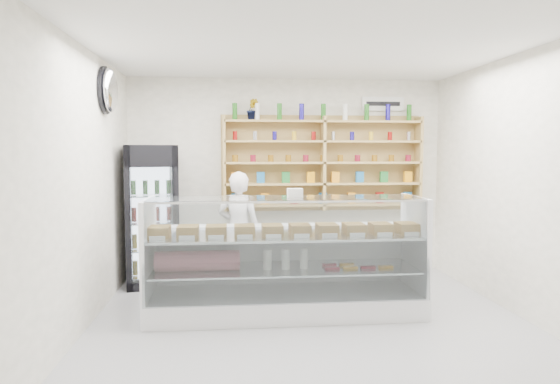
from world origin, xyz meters
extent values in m
plane|color=#9B9CA0|center=(0.00, 0.00, 0.00)|extent=(5.00, 5.00, 0.00)
plane|color=white|center=(0.00, 0.00, 2.80)|extent=(5.00, 5.00, 0.00)
plane|color=white|center=(0.00, 2.50, 1.40)|extent=(4.50, 0.00, 4.50)
plane|color=white|center=(0.00, -2.50, 1.40)|extent=(4.50, 0.00, 4.50)
plane|color=white|center=(-2.25, 0.00, 1.40)|extent=(0.00, 5.00, 5.00)
plane|color=white|center=(2.25, 0.00, 1.40)|extent=(0.00, 5.00, 5.00)
cube|color=white|center=(-0.23, 0.57, 0.12)|extent=(2.93, 0.83, 0.24)
cube|color=white|center=(-0.23, 0.95, 0.55)|extent=(2.93, 0.05, 0.61)
cube|color=silver|center=(-0.23, 0.57, 0.50)|extent=(2.81, 0.73, 0.02)
cube|color=silver|center=(-0.23, 0.57, 0.86)|extent=(2.87, 0.76, 0.02)
cube|color=silver|center=(-0.23, 0.17, 0.76)|extent=(2.87, 0.12, 1.02)
cube|color=silver|center=(-0.23, 0.52, 1.27)|extent=(2.87, 0.58, 0.01)
imported|color=silver|center=(-0.71, 1.69, 0.75)|extent=(0.62, 0.49, 1.51)
cube|color=black|center=(-1.85, 1.94, 0.92)|extent=(0.77, 0.75, 1.84)
cube|color=#350537|center=(-1.91, 1.64, 1.70)|extent=(0.64, 0.15, 0.26)
cube|color=silver|center=(-1.91, 1.63, 0.84)|extent=(0.55, 0.11, 1.45)
cube|color=tan|center=(-0.90, 2.34, 1.59)|extent=(0.04, 0.28, 1.33)
cube|color=tan|center=(0.50, 2.34, 1.59)|extent=(0.04, 0.28, 1.33)
cube|color=tan|center=(1.90, 2.34, 1.59)|extent=(0.04, 0.28, 1.33)
cube|color=tan|center=(0.50, 2.34, 1.00)|extent=(2.80, 0.28, 0.03)
cube|color=tan|center=(0.50, 2.34, 1.30)|extent=(2.80, 0.28, 0.03)
cube|color=tan|center=(0.50, 2.34, 1.60)|extent=(2.80, 0.28, 0.03)
cube|color=tan|center=(0.50, 2.34, 1.90)|extent=(2.80, 0.28, 0.03)
cube|color=tan|center=(0.50, 2.34, 2.18)|extent=(2.80, 0.28, 0.03)
imported|color=#1E6626|center=(-0.51, 2.34, 2.34)|extent=(0.18, 0.16, 0.30)
ellipsoid|color=silver|center=(-2.17, 1.20, 2.45)|extent=(0.15, 0.50, 0.50)
cube|color=white|center=(1.40, 2.47, 2.45)|extent=(0.62, 0.03, 0.20)
camera|label=1|loc=(-0.80, -4.68, 1.75)|focal=32.00mm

